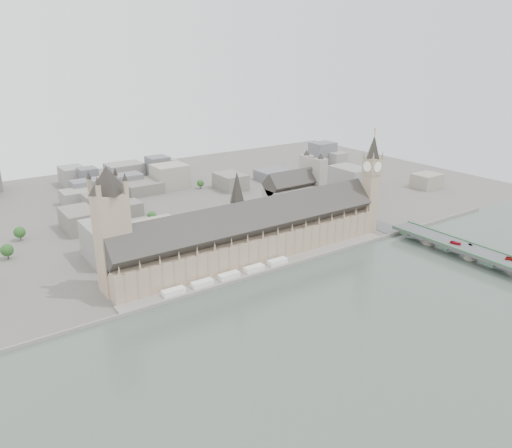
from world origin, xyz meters
TOP-DOWN VIEW (x-y plane):
  - ground at (0.00, 0.00)m, footprint 900.00×900.00m
  - river_thames at (0.00, -165.00)m, footprint 600.00×600.00m
  - embankment_wall at (0.00, -15.00)m, footprint 600.00×1.50m
  - river_terrace at (0.00, -7.50)m, footprint 270.00×15.00m
  - terrace_tents at (-40.00, -7.00)m, footprint 118.00×7.00m
  - palace_of_westminster at (0.00, 19.70)m, footprint 265.00×40.73m
  - elizabeth_tower at (138.00, 8.00)m, footprint 17.00×17.00m
  - victoria_tower at (-122.00, 26.00)m, footprint 30.00×30.00m
  - central_tower at (-10.00, 26.00)m, footprint 13.00×13.00m
  - westminster_bridge at (162.00, -87.50)m, footprint 25.00×325.00m
  - bridge_parapets at (162.00, -132.00)m, footprint 25.00×235.00m
  - westminster_abbey at (110.92, 95.00)m, footprint 68.00×36.00m
  - city_skyline_inland at (0.00, 245.00)m, footprint 720.00×360.00m
  - park_trees at (-10.00, 60.00)m, footprint 110.00×30.00m
  - red_bus_north at (159.00, -80.25)m, footprint 4.71×9.69m
  - red_bus_south at (165.74, -130.01)m, footprint 6.30×10.22m
  - car_silver at (168.34, -89.40)m, footprint 1.95×4.18m
  - car_approach at (165.14, 49.15)m, footprint 3.31×5.95m

SIDE VIEW (x-z plane):
  - ground at x=0.00m, z-range 0.00..0.00m
  - river_thames at x=0.00m, z-range 0.00..0.00m
  - river_terrace at x=0.00m, z-range 0.00..2.00m
  - embankment_wall at x=0.00m, z-range 0.00..3.00m
  - terrace_tents at x=-40.00m, z-range 2.00..6.00m
  - westminster_bridge at x=162.00m, z-range 0.00..10.25m
  - park_trees at x=-10.00m, z-range 0.00..15.00m
  - bridge_parapets at x=162.00m, z-range 10.25..11.40m
  - car_silver at x=168.34m, z-range 10.25..11.57m
  - car_approach at x=165.14m, z-range 10.25..11.88m
  - red_bus_north at x=159.00m, z-range 10.25..12.88m
  - red_bus_south at x=165.74m, z-range 10.25..13.07m
  - city_skyline_inland at x=0.00m, z-range 0.00..38.00m
  - palace_of_westminster at x=0.00m, z-range -5.02..50.43m
  - westminster_abbey at x=110.92m, z-range -6.92..57.08m
  - victoria_tower at x=-122.00m, z-range 5.20..105.20m
  - central_tower at x=-10.00m, z-range 33.92..81.92m
  - elizabeth_tower at x=138.00m, z-range 4.34..111.84m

